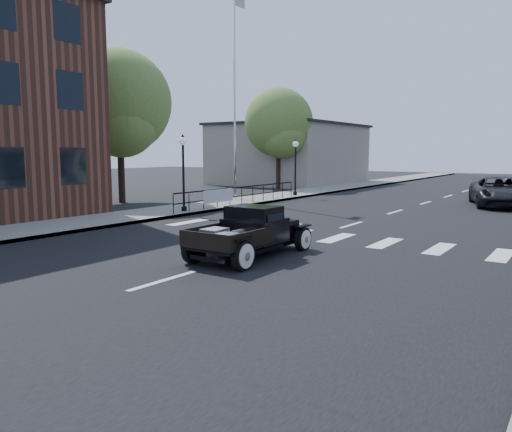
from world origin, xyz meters
The scene contains 14 objects.
ground centered at (0.00, 0.00, 0.00)m, with size 120.00×120.00×0.00m, color black.
road centered at (0.00, 15.00, 0.01)m, with size 14.00×80.00×0.02m, color black.
road_markings centered at (0.00, 10.00, 0.00)m, with size 12.00×60.00×0.06m, color silver, non-canonical shape.
sidewalk_left centered at (-8.50, 15.00, 0.07)m, with size 3.00×80.00×0.15m, color gray.
low_building_left centered at (-15.00, 28.00, 2.50)m, with size 10.00×12.00×5.00m, color #A29688.
railing centered at (-7.30, 10.00, 0.65)m, with size 0.08×10.00×1.00m, color black, non-canonical shape.
banner centered at (-7.22, 8.00, 0.45)m, with size 0.04×2.20×0.60m, color silver, non-canonical shape.
lamp_post_b centered at (-7.60, 6.00, 1.85)m, with size 0.36×0.36×3.40m, color black, non-canonical shape.
lamp_post_c centered at (-7.60, 16.00, 1.85)m, with size 0.36×0.36×3.40m, color black, non-canonical shape.
flagpole centered at (-9.20, 12.00, 5.89)m, with size 0.12×0.12×11.48m, color silver.
big_tree_near centered at (-14.00, 8.00, 4.14)m, with size 5.63×5.63×8.27m, color #587432, non-canonical shape.
big_tree_far centered at (-12.50, 22.00, 3.79)m, with size 5.16×5.16×7.59m, color #587432, non-canonical shape.
hotrod_pickup centered at (0.12, 0.10, 0.69)m, with size 1.86×3.99×1.38m, color black, non-canonical shape.
second_car centered at (3.59, 17.31, 0.75)m, with size 2.48×5.38×1.49m, color black.
Camera 1 is at (7.52, -10.52, 2.77)m, focal length 35.00 mm.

